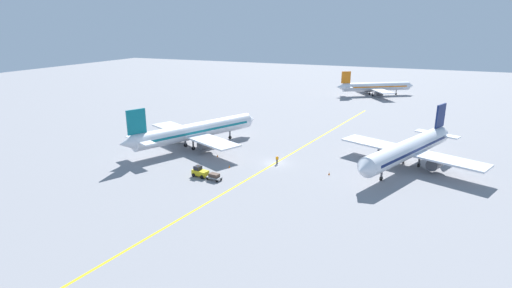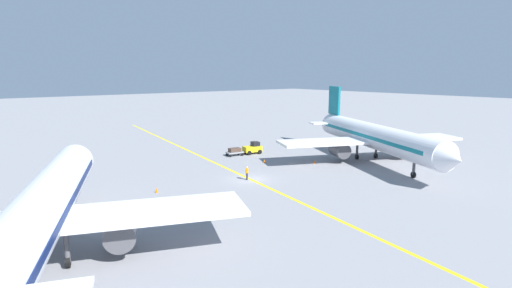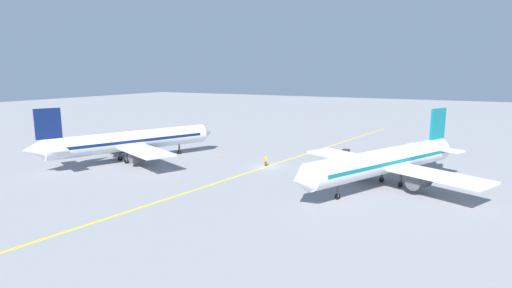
{
  "view_description": "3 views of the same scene",
  "coord_description": "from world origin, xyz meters",
  "px_view_note": "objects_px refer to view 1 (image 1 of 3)",
  "views": [
    {
      "loc": [
        26.28,
        -70.79,
        26.68
      ],
      "look_at": [
        -5.14,
        2.21,
        2.81
      ],
      "focal_mm": 28.0,
      "sensor_mm": 36.0,
      "label": 1
    },
    {
      "loc": [
        29.31,
        37.68,
        13.02
      ],
      "look_at": [
        -5.47,
        -5.7,
        3.03
      ],
      "focal_mm": 28.0,
      "sensor_mm": 36.0,
      "label": 2
    },
    {
      "loc": [
        -30.6,
        61.17,
        16.29
      ],
      "look_at": [
        1.25,
        1.98,
        4.21
      ],
      "focal_mm": 28.0,
      "sensor_mm": 36.0,
      "label": 3
    }
  ],
  "objects_px": {
    "ground_crew_worker": "(277,159)",
    "traffic_cone_mid_apron": "(329,173)",
    "airplane_at_gate": "(195,131)",
    "traffic_cone_by_wingtip": "(229,166)",
    "baggage_cart_trailing": "(214,176)",
    "airplane_adjacent_stand": "(409,149)",
    "traffic_cone_near_nose": "(217,156)",
    "baggage_tug_white": "(200,172)",
    "airplane_distant_taxiing": "(375,87)"
  },
  "relations": [
    {
      "from": "airplane_at_gate",
      "to": "airplane_adjacent_stand",
      "type": "height_order",
      "value": "same"
    },
    {
      "from": "airplane_at_gate",
      "to": "ground_crew_worker",
      "type": "height_order",
      "value": "airplane_at_gate"
    },
    {
      "from": "baggage_tug_white",
      "to": "traffic_cone_mid_apron",
      "type": "relative_size",
      "value": 5.81
    },
    {
      "from": "airplane_adjacent_stand",
      "to": "traffic_cone_by_wingtip",
      "type": "height_order",
      "value": "airplane_adjacent_stand"
    },
    {
      "from": "airplane_distant_taxiing",
      "to": "baggage_tug_white",
      "type": "bearing_deg",
      "value": -99.8
    },
    {
      "from": "baggage_tug_white",
      "to": "baggage_cart_trailing",
      "type": "distance_m",
      "value": 3.3
    },
    {
      "from": "airplane_at_gate",
      "to": "baggage_cart_trailing",
      "type": "xyz_separation_m",
      "value": [
        13.73,
        -15.88,
        -2.95
      ]
    },
    {
      "from": "airplane_at_gate",
      "to": "traffic_cone_mid_apron",
      "type": "distance_m",
      "value": 32.57
    },
    {
      "from": "airplane_at_gate",
      "to": "baggage_cart_trailing",
      "type": "relative_size",
      "value": 12.04
    },
    {
      "from": "baggage_tug_white",
      "to": "traffic_cone_mid_apron",
      "type": "height_order",
      "value": "baggage_tug_white"
    },
    {
      "from": "airplane_distant_taxiing",
      "to": "traffic_cone_by_wingtip",
      "type": "relative_size",
      "value": 51.55
    },
    {
      "from": "airplane_at_gate",
      "to": "airplane_adjacent_stand",
      "type": "bearing_deg",
      "value": 6.31
    },
    {
      "from": "baggage_cart_trailing",
      "to": "airplane_distant_taxiing",
      "type": "bearing_deg",
      "value": 82.02
    },
    {
      "from": "baggage_tug_white",
      "to": "baggage_cart_trailing",
      "type": "bearing_deg",
      "value": -8.88
    },
    {
      "from": "airplane_at_gate",
      "to": "traffic_cone_mid_apron",
      "type": "xyz_separation_m",
      "value": [
        31.96,
        -5.22,
        -3.43
      ]
    },
    {
      "from": "airplane_adjacent_stand",
      "to": "baggage_cart_trailing",
      "type": "xyz_separation_m",
      "value": [
        -31.21,
        -20.85,
        -2.95
      ]
    },
    {
      "from": "airplane_at_gate",
      "to": "ground_crew_worker",
      "type": "distance_m",
      "value": 21.39
    },
    {
      "from": "traffic_cone_mid_apron",
      "to": "traffic_cone_by_wingtip",
      "type": "relative_size",
      "value": 1.0
    },
    {
      "from": "traffic_cone_mid_apron",
      "to": "baggage_cart_trailing",
      "type": "bearing_deg",
      "value": -149.7
    },
    {
      "from": "traffic_cone_near_nose",
      "to": "baggage_cart_trailing",
      "type": "bearing_deg",
      "value": -63.73
    },
    {
      "from": "ground_crew_worker",
      "to": "traffic_cone_mid_apron",
      "type": "relative_size",
      "value": 3.05
    },
    {
      "from": "airplane_adjacent_stand",
      "to": "ground_crew_worker",
      "type": "bearing_deg",
      "value": -161.14
    },
    {
      "from": "baggage_cart_trailing",
      "to": "traffic_cone_mid_apron",
      "type": "xyz_separation_m",
      "value": [
        18.24,
        10.66,
        -0.49
      ]
    },
    {
      "from": "ground_crew_worker",
      "to": "traffic_cone_mid_apron",
      "type": "xyz_separation_m",
      "value": [
        11.0,
        -2.0,
        -0.63
      ]
    },
    {
      "from": "ground_crew_worker",
      "to": "traffic_cone_by_wingtip",
      "type": "xyz_separation_m",
      "value": [
        -7.69,
        -5.87,
        -0.63
      ]
    },
    {
      "from": "baggage_cart_trailing",
      "to": "airplane_at_gate",
      "type": "bearing_deg",
      "value": 130.84
    },
    {
      "from": "traffic_cone_mid_apron",
      "to": "traffic_cone_by_wingtip",
      "type": "bearing_deg",
      "value": -168.29
    },
    {
      "from": "ground_crew_worker",
      "to": "airplane_adjacent_stand",
      "type": "bearing_deg",
      "value": 18.86
    },
    {
      "from": "airplane_distant_taxiing",
      "to": "traffic_cone_by_wingtip",
      "type": "distance_m",
      "value": 97.28
    },
    {
      "from": "baggage_tug_white",
      "to": "ground_crew_worker",
      "type": "height_order",
      "value": "baggage_tug_white"
    },
    {
      "from": "baggage_tug_white",
      "to": "traffic_cone_near_nose",
      "type": "bearing_deg",
      "value": 102.65
    },
    {
      "from": "baggage_cart_trailing",
      "to": "baggage_tug_white",
      "type": "bearing_deg",
      "value": 171.12
    },
    {
      "from": "ground_crew_worker",
      "to": "baggage_tug_white",
      "type": "bearing_deg",
      "value": -130.82
    },
    {
      "from": "airplane_adjacent_stand",
      "to": "baggage_cart_trailing",
      "type": "bearing_deg",
      "value": -146.26
    },
    {
      "from": "traffic_cone_near_nose",
      "to": "traffic_cone_by_wingtip",
      "type": "distance_m",
      "value": 7.23
    },
    {
      "from": "traffic_cone_near_nose",
      "to": "traffic_cone_by_wingtip",
      "type": "bearing_deg",
      "value": -42.66
    },
    {
      "from": "traffic_cone_mid_apron",
      "to": "airplane_at_gate",
      "type": "bearing_deg",
      "value": 170.72
    },
    {
      "from": "baggage_cart_trailing",
      "to": "traffic_cone_mid_apron",
      "type": "bearing_deg",
      "value": 30.3
    },
    {
      "from": "traffic_cone_by_wingtip",
      "to": "airplane_adjacent_stand",
      "type": "bearing_deg",
      "value": 23.95
    },
    {
      "from": "airplane_distant_taxiing",
      "to": "traffic_cone_near_nose",
      "type": "xyz_separation_m",
      "value": [
        -20.18,
        -91.19,
        -3.06
      ]
    },
    {
      "from": "airplane_distant_taxiing",
      "to": "ground_crew_worker",
      "type": "bearing_deg",
      "value": -94.55
    },
    {
      "from": "airplane_distant_taxiing",
      "to": "ground_crew_worker",
      "type": "xyz_separation_m",
      "value": [
        -7.18,
        -90.22,
        -2.43
      ]
    },
    {
      "from": "baggage_cart_trailing",
      "to": "traffic_cone_mid_apron",
      "type": "distance_m",
      "value": 21.13
    },
    {
      "from": "baggage_tug_white",
      "to": "traffic_cone_near_nose",
      "type": "relative_size",
      "value": 5.81
    },
    {
      "from": "airplane_adjacent_stand",
      "to": "ground_crew_worker",
      "type": "relative_size",
      "value": 20.22
    },
    {
      "from": "airplane_at_gate",
      "to": "airplane_adjacent_stand",
      "type": "xyz_separation_m",
      "value": [
        44.94,
        4.97,
        0.0
      ]
    },
    {
      "from": "traffic_cone_mid_apron",
      "to": "traffic_cone_near_nose",
      "type": "bearing_deg",
      "value": 177.55
    },
    {
      "from": "baggage_cart_trailing",
      "to": "traffic_cone_by_wingtip",
      "type": "relative_size",
      "value": 5.06
    },
    {
      "from": "airplane_adjacent_stand",
      "to": "traffic_cone_mid_apron",
      "type": "xyz_separation_m",
      "value": [
        -12.97,
        -10.19,
        -3.43
      ]
    },
    {
      "from": "baggage_cart_trailing",
      "to": "ground_crew_worker",
      "type": "xyz_separation_m",
      "value": [
        7.24,
        12.66,
        0.15
      ]
    }
  ]
}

